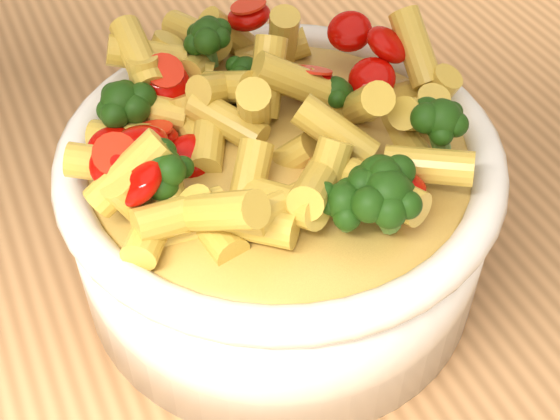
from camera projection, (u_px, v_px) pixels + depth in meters
name	position (u px, v px, depth m)	size (l,w,h in m)	color
table	(261.00, 351.00, 0.58)	(1.20, 0.80, 0.90)	#B6804E
serving_bowl	(280.00, 208.00, 0.46)	(0.25, 0.25, 0.11)	white
pasta_salad	(280.00, 121.00, 0.41)	(0.20, 0.20, 0.04)	#E6BA48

